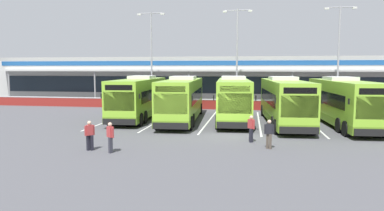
{
  "coord_description": "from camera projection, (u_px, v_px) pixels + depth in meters",
  "views": [
    {
      "loc": [
        1.3,
        -23.26,
        4.43
      ],
      "look_at": [
        -3.08,
        3.0,
        1.6
      ],
      "focal_mm": 32.59,
      "sensor_mm": 36.0,
      "label": 1
    }
  ],
  "objects": [
    {
      "name": "terminal_building",
      "position": [
        241.0,
        79.0,
        49.57
      ],
      "size": [
        70.0,
        13.0,
        6.0
      ],
      "color": "#B7B7B2",
      "rests_on": "ground"
    },
    {
      "name": "coach_bus_left_centre",
      "position": [
        182.0,
        100.0,
        29.54
      ],
      "size": [
        3.52,
        12.28,
        3.78
      ],
      "color": "#8CC633",
      "rests_on": "ground"
    },
    {
      "name": "lamp_post_centre",
      "position": [
        237.0,
        52.0,
        39.04
      ],
      "size": [
        3.24,
        0.28,
        11.0
      ],
      "color": "#9E9EA3",
      "rests_on": "ground"
    },
    {
      "name": "bay_stripe_mid_east",
      "position": [
        311.0,
        123.0,
        28.35
      ],
      "size": [
        0.14,
        13.0,
        0.01
      ],
      "primitive_type": "cube",
      "color": "silver",
      "rests_on": "ground"
    },
    {
      "name": "bay_stripe_east",
      "position": [
        366.0,
        124.0,
        27.67
      ],
      "size": [
        0.14,
        13.0,
        0.01
      ],
      "primitive_type": "cube",
      "color": "silver",
      "rests_on": "ground"
    },
    {
      "name": "bay_stripe_west",
      "position": [
        161.0,
        119.0,
        30.41
      ],
      "size": [
        0.14,
        13.0,
        0.01
      ],
      "primitive_type": "cube",
      "color": "silver",
      "rests_on": "ground"
    },
    {
      "name": "pedestrian_near_bin",
      "position": [
        110.0,
        136.0,
        18.33
      ],
      "size": [
        0.5,
        0.41,
        1.62
      ],
      "color": "#33333D",
      "rests_on": "ground"
    },
    {
      "name": "coach_bus_right_centre",
      "position": [
        284.0,
        102.0,
        27.86
      ],
      "size": [
        3.52,
        12.28,
        3.78
      ],
      "color": "#8CC633",
      "rests_on": "ground"
    },
    {
      "name": "pedestrian_child",
      "position": [
        269.0,
        133.0,
        19.23
      ],
      "size": [
        0.54,
        0.32,
        1.62
      ],
      "color": "#4C4238",
      "rests_on": "ground"
    },
    {
      "name": "bay_stripe_centre",
      "position": [
        259.0,
        122.0,
        29.04
      ],
      "size": [
        0.14,
        13.0,
        0.01
      ],
      "primitive_type": "cube",
      "color": "silver",
      "rests_on": "ground"
    },
    {
      "name": "coach_bus_centre",
      "position": [
        233.0,
        100.0,
        29.81
      ],
      "size": [
        3.52,
        12.28,
        3.78
      ],
      "color": "#8CC633",
      "rests_on": "ground"
    },
    {
      "name": "bay_stripe_far_west",
      "position": [
        116.0,
        118.0,
        31.1
      ],
      "size": [
        0.14,
        13.0,
        0.01
      ],
      "primitive_type": "cube",
      "color": "silver",
      "rests_on": "ground"
    },
    {
      "name": "lamp_post_east",
      "position": [
        339.0,
        51.0,
        37.1
      ],
      "size": [
        3.24,
        0.28,
        11.0
      ],
      "color": "#9E9EA3",
      "rests_on": "ground"
    },
    {
      "name": "red_barrier_wall",
      "position": [
        237.0,
        105.0,
        37.66
      ],
      "size": [
        60.0,
        0.4,
        1.1
      ],
      "color": "maroon",
      "rests_on": "ground"
    },
    {
      "name": "pedestrian_approaching_bus",
      "position": [
        90.0,
        134.0,
        18.86
      ],
      "size": [
        0.44,
        0.45,
        1.62
      ],
      "color": "black",
      "rests_on": "ground"
    },
    {
      "name": "pedestrian_in_dark_coat",
      "position": [
        251.0,
        128.0,
        20.98
      ],
      "size": [
        0.43,
        0.46,
        1.62
      ],
      "color": "black",
      "rests_on": "ground"
    },
    {
      "name": "ground_plane",
      "position": [
        230.0,
        134.0,
        23.5
      ],
      "size": [
        200.0,
        200.0,
        0.0
      ],
      "primitive_type": "plane",
      "color": "#4C4C51"
    },
    {
      "name": "bay_stripe_mid_west",
      "position": [
        209.0,
        121.0,
        29.73
      ],
      "size": [
        0.14,
        13.0,
        0.01
      ],
      "primitive_type": "cube",
      "color": "silver",
      "rests_on": "ground"
    },
    {
      "name": "coach_bus_rightmost",
      "position": [
        343.0,
        103.0,
        27.07
      ],
      "size": [
        3.52,
        12.28,
        3.78
      ],
      "color": "#8CC633",
      "rests_on": "ground"
    },
    {
      "name": "lamp_post_west",
      "position": [
        151.0,
        53.0,
        41.11
      ],
      "size": [
        3.24,
        0.28,
        11.0
      ],
      "color": "#9E9EA3",
      "rests_on": "ground"
    },
    {
      "name": "coach_bus_leftmost",
      "position": [
        140.0,
        98.0,
        31.36
      ],
      "size": [
        3.52,
        12.28,
        3.78
      ],
      "color": "#8CC633",
      "rests_on": "ground"
    }
  ]
}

